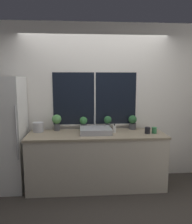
{
  "coord_description": "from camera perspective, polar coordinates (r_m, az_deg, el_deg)",
  "views": [
    {
      "loc": [
        -0.26,
        -3.08,
        1.76
      ],
      "look_at": [
        -0.01,
        0.33,
        1.24
      ],
      "focal_mm": 35.0,
      "sensor_mm": 36.0,
      "label": 1
    }
  ],
  "objects": [
    {
      "name": "counter",
      "position": [
        3.66,
        0.11,
        -12.39
      ],
      "size": [
        2.2,
        0.68,
        0.89
      ],
      "color": "beige",
      "rests_on": "ground_plane"
    },
    {
      "name": "potted_plant_far_left",
      "position": [
        3.75,
        -10.21,
        -2.28
      ],
      "size": [
        0.16,
        0.16,
        0.27
      ],
      "color": "#4C4C51",
      "rests_on": "counter"
    },
    {
      "name": "potted_plant_far_right",
      "position": [
        3.85,
        9.53,
        -2.53
      ],
      "size": [
        0.14,
        0.14,
        0.25
      ],
      "color": "#4C4C51",
      "rests_on": "counter"
    },
    {
      "name": "soap_bottle",
      "position": [
        3.59,
        4.85,
        -4.39
      ],
      "size": [
        0.05,
        0.05,
        0.15
      ],
      "color": "white",
      "rests_on": "counter"
    },
    {
      "name": "potted_plant_center_left",
      "position": [
        3.74,
        -3.29,
        -2.81
      ],
      "size": [
        0.13,
        0.13,
        0.23
      ],
      "color": "#4C4C51",
      "rests_on": "counter"
    },
    {
      "name": "potted_plant_center_right",
      "position": [
        3.77,
        3.08,
        -2.55
      ],
      "size": [
        0.13,
        0.13,
        0.24
      ],
      "color": "#4C4C51",
      "rests_on": "counter"
    },
    {
      "name": "mug_green",
      "position": [
        3.65,
        14.97,
        -4.62
      ],
      "size": [
        0.08,
        0.08,
        0.1
      ],
      "color": "#38844C",
      "rests_on": "counter"
    },
    {
      "name": "refrigerator",
      "position": [
        3.77,
        -23.33,
        -5.33
      ],
      "size": [
        0.69,
        0.63,
        1.8
      ],
      "color": "silver",
      "rests_on": "ground_plane"
    },
    {
      "name": "wall_back",
      "position": [
        3.84,
        -0.33,
        2.48
      ],
      "size": [
        8.0,
        0.09,
        2.7
      ],
      "color": "silver",
      "rests_on": "ground_plane"
    },
    {
      "name": "sink",
      "position": [
        3.53,
        -0.14,
        -4.84
      ],
      "size": [
        0.5,
        0.44,
        0.26
      ],
      "color": "#ADADB2",
      "rests_on": "counter"
    },
    {
      "name": "wall_right",
      "position": [
        5.18,
        23.19,
        3.39
      ],
      "size": [
        0.06,
        7.0,
        2.7
      ],
      "color": "silver",
      "rests_on": "ground_plane"
    },
    {
      "name": "ground_plane",
      "position": [
        3.56,
        0.53,
        -21.01
      ],
      "size": [
        14.0,
        14.0,
        0.0
      ],
      "primitive_type": "plane",
      "color": "#38332D"
    },
    {
      "name": "mug_black",
      "position": [
        3.61,
        13.29,
        -4.7
      ],
      "size": [
        0.09,
        0.09,
        0.1
      ],
      "color": "black",
      "rests_on": "counter"
    },
    {
      "name": "kettle",
      "position": [
        3.74,
        -14.87,
        -3.74
      ],
      "size": [
        0.18,
        0.18,
        0.18
      ],
      "color": "#B2B2B7",
      "rests_on": "counter"
    }
  ]
}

